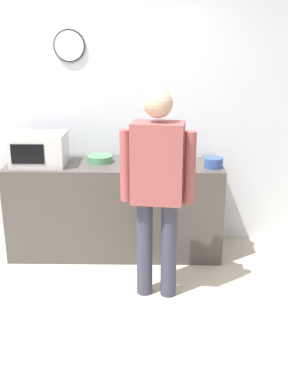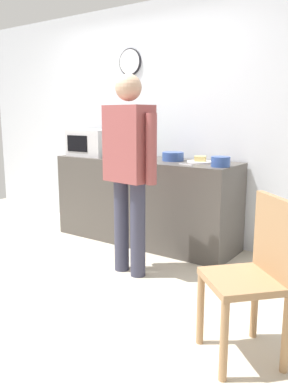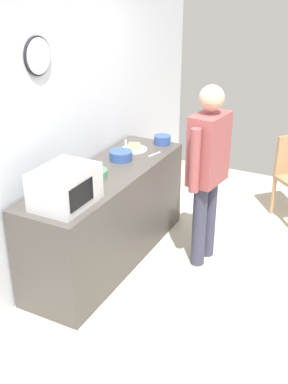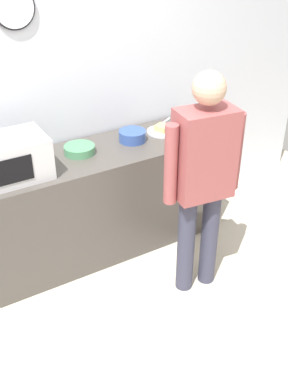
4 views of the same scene
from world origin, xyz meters
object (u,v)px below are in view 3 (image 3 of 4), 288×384
(cereal_bowl, at_px, (94,173))
(spoon_utensil, at_px, (155,154))
(sandwich_plate, at_px, (134,148))
(microwave, at_px, (65,187))
(salad_bowl, at_px, (121,156))
(fork_utensil, at_px, (126,142))
(person_standing, at_px, (208,164))
(mixing_bowl, at_px, (162,140))

(cereal_bowl, xyz_separation_m, spoon_utensil, (0.75, -0.24, -0.03))
(sandwich_plate, relative_size, spoon_utensil, 1.56)
(sandwich_plate, bearing_deg, microwave, -175.28)
(salad_bowl, height_order, spoon_utensil, salad_bowl)
(fork_utensil, relative_size, person_standing, 0.10)
(cereal_bowl, relative_size, mixing_bowl, 1.38)
(cereal_bowl, bearing_deg, person_standing, -57.96)
(fork_utensil, relative_size, spoon_utensil, 1.00)
(cereal_bowl, bearing_deg, sandwich_plate, 0.38)
(sandwich_plate, height_order, cereal_bowl, sandwich_plate)
(sandwich_plate, relative_size, person_standing, 0.15)
(microwave, xyz_separation_m, salad_bowl, (1.03, 0.09, -0.11))
(microwave, relative_size, salad_bowl, 2.24)
(microwave, xyz_separation_m, cereal_bowl, (0.56, 0.10, -0.12))
(microwave, bearing_deg, salad_bowl, 5.13)
(person_standing, bearing_deg, fork_utensil, 70.11)
(mixing_bowl, relative_size, person_standing, 0.10)
(salad_bowl, xyz_separation_m, cereal_bowl, (-0.47, 0.01, -0.01))
(cereal_bowl, bearing_deg, spoon_utensil, -17.79)
(sandwich_plate, xyz_separation_m, spoon_utensil, (-0.03, -0.24, -0.02))
(mixing_bowl, xyz_separation_m, spoon_utensil, (-0.32, -0.07, -0.04))
(microwave, height_order, sandwich_plate, microwave)
(salad_bowl, distance_m, fork_utensil, 0.50)
(cereal_bowl, distance_m, spoon_utensil, 0.78)
(sandwich_plate, distance_m, cereal_bowl, 0.77)
(sandwich_plate, distance_m, fork_utensil, 0.24)
(cereal_bowl, bearing_deg, salad_bowl, -1.55)
(fork_utensil, bearing_deg, salad_bowl, -156.26)
(sandwich_plate, distance_m, spoon_utensil, 0.25)
(sandwich_plate, relative_size, cereal_bowl, 1.10)
(microwave, height_order, salad_bowl, microwave)
(cereal_bowl, height_order, fork_utensil, cereal_bowl)
(cereal_bowl, bearing_deg, microwave, -169.37)
(sandwich_plate, xyz_separation_m, cereal_bowl, (-0.77, -0.01, 0.01))
(salad_bowl, relative_size, fork_utensil, 1.31)
(salad_bowl, bearing_deg, person_standing, -84.98)
(cereal_bowl, relative_size, fork_utensil, 1.42)
(mixing_bowl, bearing_deg, sandwich_plate, 148.99)
(mixing_bowl, distance_m, fork_utensil, 0.39)
(cereal_bowl, height_order, person_standing, person_standing)
(fork_utensil, xyz_separation_m, spoon_utensil, (-0.18, -0.43, 0.00))
(sandwich_plate, xyz_separation_m, mixing_bowl, (0.30, -0.18, 0.03))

